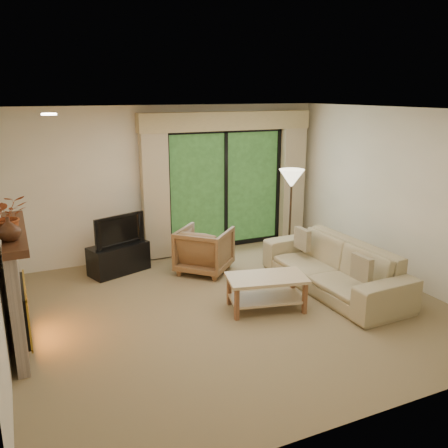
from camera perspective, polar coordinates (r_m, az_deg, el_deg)
name	(u,v)px	position (r m, az deg, el deg)	size (l,w,h in m)	color
floor	(233,308)	(6.48, 1.11, -10.07)	(5.50, 5.50, 0.00)	olive
ceiling	(234,110)	(5.84, 1.25, 13.56)	(5.50, 5.50, 0.00)	white
wall_back	(172,182)	(8.31, -6.28, 5.06)	(5.00, 5.00, 0.00)	beige
wall_front	(366,285)	(4.04, 16.72, -7.05)	(5.00, 5.00, 0.00)	beige
wall_right	(399,196)	(7.60, 20.27, 3.20)	(5.00, 5.00, 0.00)	beige
fireplace	(15,288)	(5.87, -23.84, -7.01)	(0.24, 1.70, 1.37)	gray
sliding_door	(225,189)	(8.66, 0.18, 4.24)	(2.26, 0.10, 2.16)	black
curtain_left	(155,191)	(8.08, -8.27, 3.97)	(0.45, 0.18, 2.35)	tan
curtain_right	(292,179)	(9.18, 8.19, 5.37)	(0.45, 0.18, 2.35)	tan
cornice	(228,121)	(8.42, 0.44, 12.29)	(3.20, 0.24, 0.32)	tan
media_console	(119,258)	(7.80, -12.54, -4.06)	(0.93, 0.42, 0.47)	black
tv	(117,229)	(7.65, -12.75, -0.65)	(0.87, 0.11, 0.50)	black
armchair	(204,250)	(7.61, -2.37, -3.14)	(0.78, 0.80, 0.73)	brown
sofa	(333,266)	(7.12, 12.99, -4.97)	(2.43, 0.95, 0.71)	tan
pillow_near	(362,268)	(6.49, 16.24, -5.12)	(0.09, 0.34, 0.34)	#4F3828
pillow_far	(302,239)	(7.54, 9.41, -1.79)	(0.09, 0.34, 0.34)	#4F3828
coffee_table	(266,293)	(6.39, 5.10, -8.24)	(1.03, 0.57, 0.47)	tan
floor_lamp	(290,215)	(8.11, 7.96, 1.03)	(0.42, 0.42, 1.57)	#FFF4C8
vase	(9,229)	(5.19, -24.48, -0.56)	(0.23, 0.23, 0.24)	#3E2213
branches	(7,216)	(5.32, -24.62, 0.90)	(0.39, 0.34, 0.44)	#9E461E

